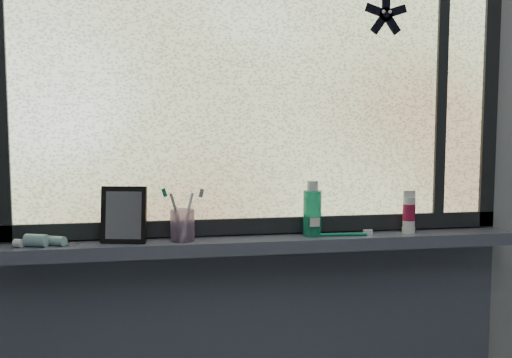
{
  "coord_description": "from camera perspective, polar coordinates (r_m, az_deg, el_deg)",
  "views": [
    {
      "loc": [
        -0.33,
        -0.49,
        1.37
      ],
      "look_at": [
        -0.06,
        1.05,
        1.22
      ],
      "focal_mm": 40.0,
      "sensor_mm": 36.0,
      "label": 1
    }
  ],
  "objects": [
    {
      "name": "wall_back",
      "position": [
        1.83,
        0.46,
        1.7
      ],
      "size": [
        3.0,
        0.01,
        2.5
      ],
      "primitive_type": "cube",
      "color": "#9EA3A8",
      "rests_on": "ground"
    },
    {
      "name": "window_pane",
      "position": [
        1.81,
        0.6,
        10.55
      ],
      "size": [
        1.5,
        0.01,
        1.0
      ],
      "primitive_type": "cube",
      "color": "silver",
      "rests_on": "wall_back"
    },
    {
      "name": "frame_bottom",
      "position": [
        1.82,
        0.61,
        -4.64
      ],
      "size": [
        1.6,
        0.03,
        0.05
      ],
      "primitive_type": "cube",
      "color": "black",
      "rests_on": "windowsill"
    },
    {
      "name": "toothbrush_lying",
      "position": [
        1.82,
        8.18,
        -5.44
      ],
      "size": [
        0.23,
        0.04,
        0.02
      ],
      "primitive_type": null,
      "rotation": [
        0.0,
        0.0,
        -0.09
      ],
      "color": "#0D795A",
      "rests_on": "windowsill"
    },
    {
      "name": "mouthwash_bottle",
      "position": [
        1.8,
        5.66,
        -2.94
      ],
      "size": [
        0.07,
        0.07,
        0.14
      ],
      "primitive_type": "cylinder",
      "rotation": [
        0.0,
        0.0,
        -0.36
      ],
      "color": "#1FA177",
      "rests_on": "windowsill"
    },
    {
      "name": "frame_right",
      "position": [
        2.09,
        22.3,
        9.45
      ],
      "size": [
        0.05,
        0.03,
        1.1
      ],
      "primitive_type": "cube",
      "color": "black",
      "rests_on": "wall_back"
    },
    {
      "name": "cream_tube",
      "position": [
        1.91,
        15.05,
        -3.05
      ],
      "size": [
        0.04,
        0.04,
        0.1
      ],
      "primitive_type": "cylinder",
      "rotation": [
        0.0,
        0.0,
        -0.1
      ],
      "color": "silver",
      "rests_on": "windowsill"
    },
    {
      "name": "windowsill",
      "position": [
        1.79,
        0.89,
        -6.48
      ],
      "size": [
        1.62,
        0.14,
        0.04
      ],
      "primitive_type": "cube",
      "color": "#4B5064",
      "rests_on": "wall_back"
    },
    {
      "name": "toothbrush_cup",
      "position": [
        1.73,
        -7.36,
        -4.61
      ],
      "size": [
        0.07,
        0.07,
        0.1
      ],
      "primitive_type": "cylinder",
      "rotation": [
        0.0,
        0.0,
        -0.03
      ],
      "color": "#B08CB9",
      "rests_on": "windowsill"
    },
    {
      "name": "vanity_mirror",
      "position": [
        1.73,
        -13.08,
        -3.5
      ],
      "size": [
        0.15,
        0.1,
        0.17
      ],
      "primitive_type": "cube",
      "rotation": [
        0.0,
        0.0,
        -0.23
      ],
      "color": "black",
      "rests_on": "windowsill"
    },
    {
      "name": "frame_mullion",
      "position": [
        2.0,
        18.01,
        9.78
      ],
      "size": [
        0.03,
        0.03,
        1.0
      ],
      "primitive_type": "cube",
      "color": "black",
      "rests_on": "wall_back"
    },
    {
      "name": "starfish_sticker",
      "position": [
        1.94,
        12.85,
        15.75
      ],
      "size": [
        0.15,
        0.02,
        0.15
      ],
      "primitive_type": null,
      "color": "black",
      "rests_on": "window_pane"
    },
    {
      "name": "toothpaste_tube",
      "position": [
        1.76,
        -20.43,
        -5.74
      ],
      "size": [
        0.2,
        0.12,
        0.04
      ],
      "primitive_type": null,
      "rotation": [
        0.0,
        0.0,
        -0.43
      ],
      "color": "silver",
      "rests_on": "windowsill"
    }
  ]
}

